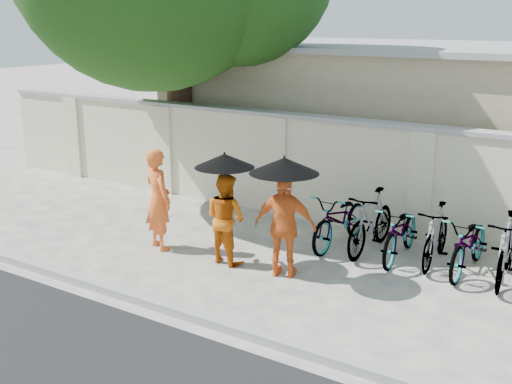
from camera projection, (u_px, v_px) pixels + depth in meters
The scene contains 15 objects.
ground at pixel (230, 271), 10.26m from camera, with size 80.00×80.00×0.00m, color beige.
kerb at pixel (159, 306), 8.87m from camera, with size 40.00×0.16×0.12m, color #959595.
compound_wall at pixel (372, 178), 12.06m from camera, with size 20.00×0.30×2.00m, color silver.
building_behind at pixel (482, 124), 14.44m from camera, with size 14.00×6.00×3.20m, color #C4B290.
monk_left at pixel (158, 199), 11.05m from camera, with size 0.65×0.42×1.77m, color orange.
monk_center at pixel (226, 218), 10.46m from camera, with size 0.73×0.57×1.51m, color #D0610D.
parasol_center at pixel (225, 161), 10.11m from camera, with size 0.96×0.96×0.99m.
monk_right at pixel (285, 226), 9.84m from camera, with size 0.97×0.40×1.65m, color orange.
parasol_right at pixel (284, 166), 9.52m from camera, with size 1.06×1.06×0.98m.
bike_0 at pixel (341, 219), 11.25m from camera, with size 0.65×1.87×0.98m, color gray.
bike_1 at pixel (371, 222), 10.96m from camera, with size 0.51×1.80×1.08m, color gray.
bike_2 at pixel (401, 232), 10.66m from camera, with size 0.62×1.78×0.94m, color gray.
bike_3 at pixel (436, 235), 10.42m from camera, with size 0.47×1.65×0.99m, color gray.
bike_4 at pixel (470, 244), 10.08m from camera, with size 0.63×1.81×0.95m, color gray.
bike_5 at pixel (506, 249), 9.70m from camera, with size 0.49×1.75×1.05m, color gray.
Camera 1 is at (5.58, -7.78, 3.92)m, focal length 45.00 mm.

